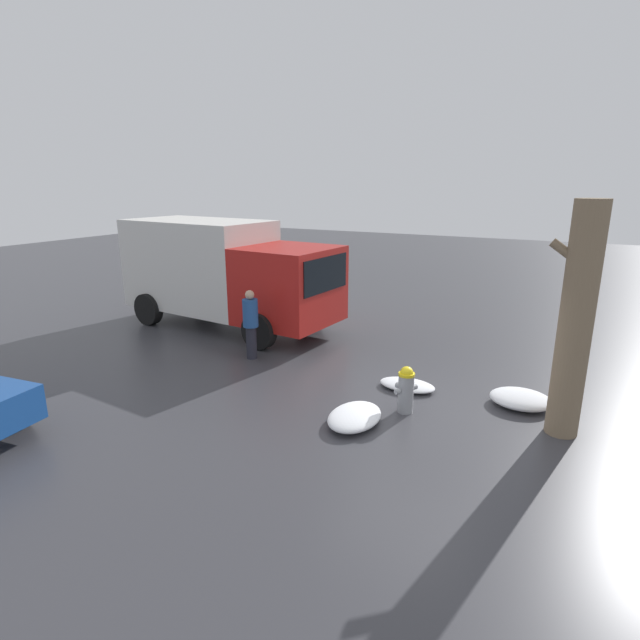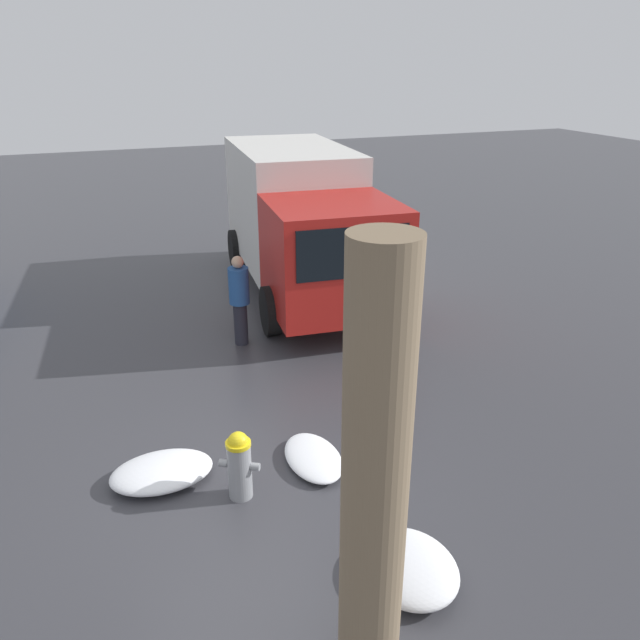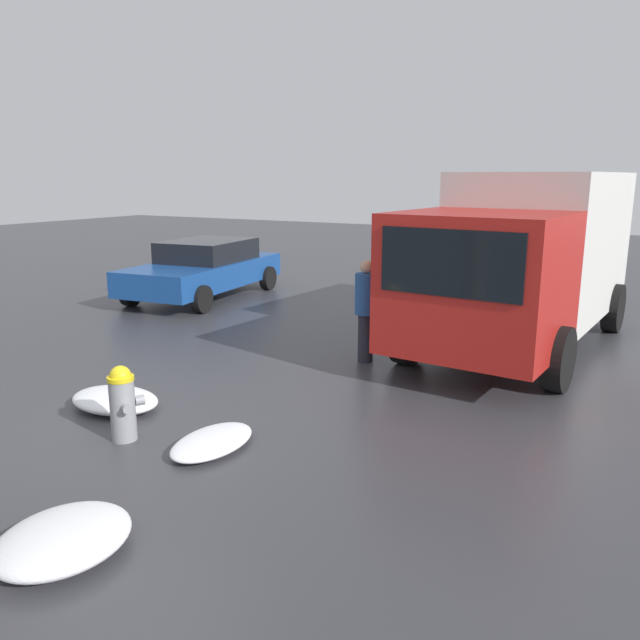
{
  "view_description": "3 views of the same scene",
  "coord_description": "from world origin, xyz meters",
  "px_view_note": "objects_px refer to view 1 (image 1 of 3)",
  "views": [
    {
      "loc": [
        -2.44,
        7.87,
        3.95
      ],
      "look_at": [
        2.34,
        -1.21,
        1.09
      ],
      "focal_mm": 28.0,
      "sensor_mm": 36.0,
      "label": 1
    },
    {
      "loc": [
        -5.79,
        1.23,
        4.71
      ],
      "look_at": [
        2.59,
        -1.97,
        0.88
      ],
      "focal_mm": 35.0,
      "sensor_mm": 36.0,
      "label": 2
    },
    {
      "loc": [
        -4.55,
        -5.05,
        2.85
      ],
      "look_at": [
        2.48,
        -1.09,
        0.99
      ],
      "focal_mm": 35.0,
      "sensor_mm": 36.0,
      "label": 3
    }
  ],
  "objects_px": {
    "fire_hydrant": "(406,389)",
    "tree_trunk": "(576,322)",
    "pedestrian": "(251,322)",
    "delivery_truck": "(225,271)"
  },
  "relations": [
    {
      "from": "delivery_truck",
      "to": "fire_hydrant",
      "type": "bearing_deg",
      "value": 69.59
    },
    {
      "from": "fire_hydrant",
      "to": "tree_trunk",
      "type": "distance_m",
      "value": 2.91
    },
    {
      "from": "tree_trunk",
      "to": "pedestrian",
      "type": "distance_m",
      "value": 6.62
    },
    {
      "from": "delivery_truck",
      "to": "pedestrian",
      "type": "distance_m",
      "value": 3.0
    },
    {
      "from": "delivery_truck",
      "to": "pedestrian",
      "type": "xyz_separation_m",
      "value": [
        -2.21,
        1.92,
        -0.69
      ]
    },
    {
      "from": "fire_hydrant",
      "to": "pedestrian",
      "type": "xyz_separation_m",
      "value": [
        4.03,
        -1.03,
        0.44
      ]
    },
    {
      "from": "fire_hydrant",
      "to": "tree_trunk",
      "type": "xyz_separation_m",
      "value": [
        -2.49,
        -0.46,
        1.43
      ]
    },
    {
      "from": "tree_trunk",
      "to": "pedestrian",
      "type": "bearing_deg",
      "value": -5.05
    },
    {
      "from": "tree_trunk",
      "to": "pedestrian",
      "type": "xyz_separation_m",
      "value": [
        6.52,
        -0.58,
        -0.99
      ]
    },
    {
      "from": "fire_hydrant",
      "to": "delivery_truck",
      "type": "bearing_deg",
      "value": 5.86
    }
  ]
}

